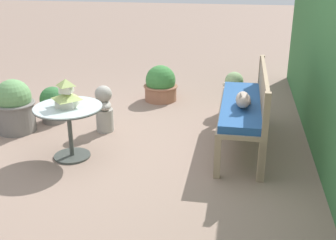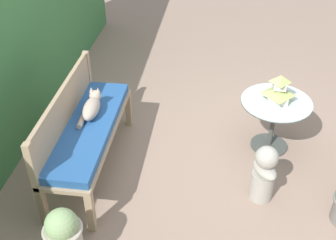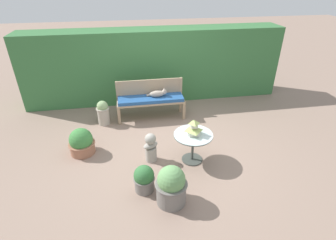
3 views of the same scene
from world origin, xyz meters
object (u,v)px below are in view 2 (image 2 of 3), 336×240
cat (92,107)px  patio_table (275,111)px  potted_plant_path_edge (64,238)px  garden_bench (89,131)px  garden_bust (264,173)px  pagoda_birdhouse (279,90)px

cat → patio_table: 1.75m
patio_table → potted_plant_path_edge: potted_plant_path_edge is taller
cat → patio_table: (0.38, -1.70, -0.16)m
garden_bench → cat: 0.23m
garden_bust → pagoda_birdhouse: bearing=-38.2°
cat → patio_table: bearing=-79.2°
pagoda_birdhouse → cat: bearing=102.6°
garden_bench → cat: (0.17, 0.01, 0.15)m
garden_bench → pagoda_birdhouse: size_ratio=5.37×
cat → pagoda_birdhouse: bearing=-79.2°
cat → garden_bust: cat is taller
garden_bust → cat: bearing=48.7°
cat → potted_plant_path_edge: bearing=-176.4°
garden_bench → garden_bust: bearing=-96.5°
cat → pagoda_birdhouse: (0.38, -1.70, 0.08)m
garden_bench → patio_table: bearing=-72.0°
garden_bust → patio_table: bearing=-38.2°
pagoda_birdhouse → potted_plant_path_edge: pagoda_birdhouse is taller
patio_table → pagoda_birdhouse: bearing=-90.0°
patio_table → garden_bust: 0.76m
garden_bench → cat: bearing=2.9°
cat → garden_bust: size_ratio=0.82×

